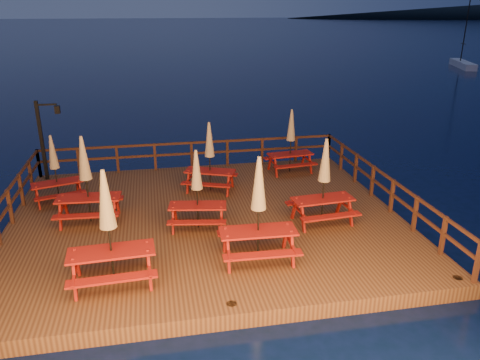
{
  "coord_description": "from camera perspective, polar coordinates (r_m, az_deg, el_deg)",
  "views": [
    {
      "loc": [
        -1.46,
        -13.25,
        6.64
      ],
      "look_at": [
        1.18,
        0.6,
        1.34
      ],
      "focal_mm": 35.0,
      "sensor_mm": 36.0,
      "label": 1
    }
  ],
  "objects": [
    {
      "name": "ground",
      "position": [
        14.89,
        -4.06,
        -5.93
      ],
      "size": [
        500.0,
        500.0,
        0.0
      ],
      "primitive_type": "plane",
      "color": "black",
      "rests_on": "ground"
    },
    {
      "name": "deck",
      "position": [
        14.8,
        -4.08,
        -5.24
      ],
      "size": [
        12.0,
        10.0,
        0.4
      ],
      "primitive_type": "cube",
      "color": "#472917",
      "rests_on": "ground"
    },
    {
      "name": "deck_piles",
      "position": [
        15.03,
        -4.04,
        -6.96
      ],
      "size": [
        11.44,
        9.44,
        1.4
      ],
      "color": "#331810",
      "rests_on": "ground"
    },
    {
      "name": "railing",
      "position": [
        16.06,
        -4.94,
        0.59
      ],
      "size": [
        11.8,
        9.75,
        1.1
      ],
      "color": "#331810",
      "rests_on": "deck"
    },
    {
      "name": "lamp_post",
      "position": [
        18.76,
        -22.66,
        5.3
      ],
      "size": [
        0.85,
        0.18,
        3.0
      ],
      "color": "black",
      "rests_on": "deck"
    },
    {
      "name": "sailboat",
      "position": [
        59.71,
        25.5,
        12.61
      ],
      "size": [
        3.44,
        6.86,
        10.2
      ],
      "rotation": [
        0.0,
        0.0,
        -0.35
      ],
      "color": "silver",
      "rests_on": "ground"
    },
    {
      "name": "picnic_table_0",
      "position": [
        18.37,
        6.21,
        4.88
      ],
      "size": [
        1.9,
        1.62,
        2.5
      ],
      "rotation": [
        0.0,
        0.0,
        0.11
      ],
      "color": "maroon",
      "rests_on": "deck"
    },
    {
      "name": "picnic_table_1",
      "position": [
        11.15,
        -15.75,
        -5.47
      ],
      "size": [
        2.08,
        1.75,
        2.86
      ],
      "rotation": [
        0.0,
        0.0,
        0.05
      ],
      "color": "maroon",
      "rests_on": "deck"
    },
    {
      "name": "picnic_table_2",
      "position": [
        14.04,
        10.21,
        -0.02
      ],
      "size": [
        1.97,
        1.67,
        2.64
      ],
      "rotation": [
        0.0,
        0.0,
        0.09
      ],
      "color": "maroon",
      "rests_on": "deck"
    },
    {
      "name": "picnic_table_3",
      "position": [
        16.37,
        -3.72,
        2.97
      ],
      "size": [
        2.14,
        1.97,
        2.49
      ],
      "rotation": [
        0.0,
        0.0,
        -0.38
      ],
      "color": "maroon",
      "rests_on": "deck"
    },
    {
      "name": "picnic_table_4",
      "position": [
        11.73,
        2.26,
        -3.44
      ],
      "size": [
        2.02,
        1.69,
        2.81
      ],
      "rotation": [
        0.0,
        0.0,
        -0.04
      ],
      "color": "maroon",
      "rests_on": "deck"
    },
    {
      "name": "picnic_table_5",
      "position": [
        14.6,
        -18.27,
        0.18
      ],
      "size": [
        1.97,
        1.66,
        2.7
      ],
      "rotation": [
        0.0,
        0.0,
        -0.06
      ],
      "color": "maroon",
      "rests_on": "deck"
    },
    {
      "name": "picnic_table_6",
      "position": [
        13.6,
        -5.27,
        -1.0
      ],
      "size": [
        1.88,
        1.64,
        2.4
      ],
      "rotation": [
        0.0,
        0.0,
        -0.16
      ],
      "color": "maroon",
      "rests_on": "deck"
    },
    {
      "name": "picnic_table_7",
      "position": [
        16.59,
        -21.65,
        1.4
      ],
      "size": [
        1.93,
        1.75,
        2.3
      ],
      "rotation": [
        0.0,
        0.0,
        0.31
      ],
      "color": "maroon",
      "rests_on": "deck"
    }
  ]
}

